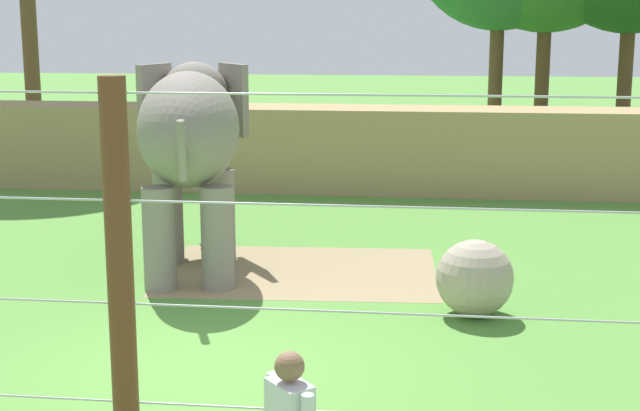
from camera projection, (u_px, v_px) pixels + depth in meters
ground_plane at (209, 369)px, 10.65m from camera, size 120.00×120.00×0.00m
dirt_patch at (300, 271)px, 14.82m from camera, size 4.57×3.44×0.01m
embankment_wall at (325, 148)px, 21.94m from camera, size 36.00×1.80×1.98m
elephant at (190, 136)px, 14.55m from camera, size 2.24×4.40×3.30m
enrichment_ball at (475, 278)px, 12.48m from camera, size 1.06×1.06×1.06m
cable_fence at (132, 279)px, 7.94m from camera, size 12.16×0.23×3.54m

